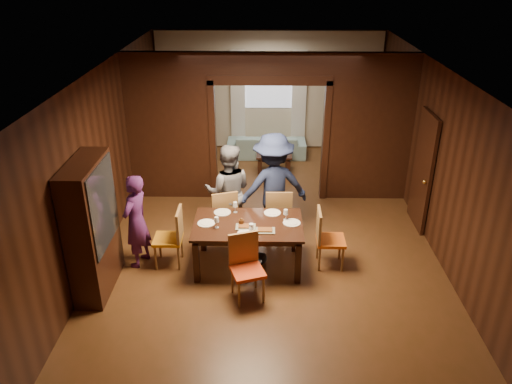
{
  "coord_description": "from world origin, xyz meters",
  "views": [
    {
      "loc": [
        -0.1,
        -7.61,
        4.52
      ],
      "look_at": [
        -0.22,
        -0.4,
        1.05
      ],
      "focal_mm": 35.0,
      "sensor_mm": 36.0,
      "label": 1
    }
  ],
  "objects_px": {
    "sofa": "(267,145)",
    "person_purple": "(136,221)",
    "person_navy": "(273,187)",
    "chair_left": "(168,237)",
    "chair_right": "(331,238)",
    "dining_table": "(248,245)",
    "coffee_table": "(274,162)",
    "chair_far_r": "(278,213)",
    "hutch": "(92,228)",
    "chair_near": "(248,269)",
    "chair_far_l": "(223,214)",
    "person_grey": "(228,192)"
  },
  "relations": [
    {
      "from": "chair_left",
      "to": "chair_far_r",
      "type": "distance_m",
      "value": 1.95
    },
    {
      "from": "person_grey",
      "to": "chair_right",
      "type": "height_order",
      "value": "person_grey"
    },
    {
      "from": "person_grey",
      "to": "chair_far_l",
      "type": "relative_size",
      "value": 1.74
    },
    {
      "from": "person_navy",
      "to": "chair_left",
      "type": "bearing_deg",
      "value": 13.08
    },
    {
      "from": "chair_right",
      "to": "hutch",
      "type": "height_order",
      "value": "hutch"
    },
    {
      "from": "chair_far_r",
      "to": "hutch",
      "type": "height_order",
      "value": "hutch"
    },
    {
      "from": "person_grey",
      "to": "person_navy",
      "type": "xyz_separation_m",
      "value": [
        0.76,
        -0.01,
        0.1
      ]
    },
    {
      "from": "sofa",
      "to": "chair_right",
      "type": "height_order",
      "value": "chair_right"
    },
    {
      "from": "coffee_table",
      "to": "chair_right",
      "type": "bearing_deg",
      "value": -77.72
    },
    {
      "from": "sofa",
      "to": "chair_left",
      "type": "xyz_separation_m",
      "value": [
        -1.56,
        -4.74,
        0.21
      ]
    },
    {
      "from": "chair_near",
      "to": "dining_table",
      "type": "bearing_deg",
      "value": 72.63
    },
    {
      "from": "coffee_table",
      "to": "chair_far_r",
      "type": "height_order",
      "value": "chair_far_r"
    },
    {
      "from": "coffee_table",
      "to": "chair_near",
      "type": "bearing_deg",
      "value": -95.46
    },
    {
      "from": "person_grey",
      "to": "chair_near",
      "type": "height_order",
      "value": "person_grey"
    },
    {
      "from": "dining_table",
      "to": "hutch",
      "type": "xyz_separation_m",
      "value": [
        -2.19,
        -0.58,
        0.62
      ]
    },
    {
      "from": "person_purple",
      "to": "sofa",
      "type": "distance_m",
      "value": 5.18
    },
    {
      "from": "dining_table",
      "to": "coffee_table",
      "type": "distance_m",
      "value": 3.88
    },
    {
      "from": "chair_far_r",
      "to": "chair_near",
      "type": "bearing_deg",
      "value": 73.69
    },
    {
      "from": "person_grey",
      "to": "chair_left",
      "type": "distance_m",
      "value": 1.34
    },
    {
      "from": "coffee_table",
      "to": "sofa",
      "type": "bearing_deg",
      "value": 100.27
    },
    {
      "from": "chair_left",
      "to": "coffee_table",
      "type": "bearing_deg",
      "value": 155.19
    },
    {
      "from": "chair_left",
      "to": "person_purple",
      "type": "bearing_deg",
      "value": -91.06
    },
    {
      "from": "chair_far_r",
      "to": "chair_near",
      "type": "xyz_separation_m",
      "value": [
        -0.47,
        -1.71,
        0.0
      ]
    },
    {
      "from": "dining_table",
      "to": "chair_far_l",
      "type": "height_order",
      "value": "chair_far_l"
    },
    {
      "from": "sofa",
      "to": "dining_table",
      "type": "distance_m",
      "value": 4.78
    },
    {
      "from": "dining_table",
      "to": "hutch",
      "type": "bearing_deg",
      "value": -165.21
    },
    {
      "from": "chair_right",
      "to": "chair_near",
      "type": "xyz_separation_m",
      "value": [
        -1.28,
        -0.86,
        0.0
      ]
    },
    {
      "from": "chair_right",
      "to": "hutch",
      "type": "distance_m",
      "value": 3.58
    },
    {
      "from": "dining_table",
      "to": "chair_near",
      "type": "distance_m",
      "value": 0.83
    },
    {
      "from": "person_purple",
      "to": "hutch",
      "type": "height_order",
      "value": "hutch"
    },
    {
      "from": "person_navy",
      "to": "chair_far_l",
      "type": "relative_size",
      "value": 1.95
    },
    {
      "from": "sofa",
      "to": "person_purple",
      "type": "bearing_deg",
      "value": 66.65
    },
    {
      "from": "coffee_table",
      "to": "chair_far_l",
      "type": "relative_size",
      "value": 0.82
    },
    {
      "from": "coffee_table",
      "to": "person_grey",
      "type": "bearing_deg",
      "value": -105.97
    },
    {
      "from": "person_purple",
      "to": "person_grey",
      "type": "height_order",
      "value": "person_grey"
    },
    {
      "from": "person_grey",
      "to": "person_navy",
      "type": "relative_size",
      "value": 0.89
    },
    {
      "from": "dining_table",
      "to": "chair_left",
      "type": "distance_m",
      "value": 1.27
    },
    {
      "from": "coffee_table",
      "to": "chair_left",
      "type": "xyz_separation_m",
      "value": [
        -1.73,
        -3.82,
        0.28
      ]
    },
    {
      "from": "chair_far_r",
      "to": "hutch",
      "type": "xyz_separation_m",
      "value": [
        -2.69,
        -1.46,
        0.52
      ]
    },
    {
      "from": "sofa",
      "to": "hutch",
      "type": "bearing_deg",
      "value": 64.93
    },
    {
      "from": "chair_near",
      "to": "person_purple",
      "type": "bearing_deg",
      "value": 135.12
    },
    {
      "from": "person_purple",
      "to": "chair_near",
      "type": "relative_size",
      "value": 1.58
    },
    {
      "from": "person_navy",
      "to": "chair_far_l",
      "type": "distance_m",
      "value": 0.98
    },
    {
      "from": "person_navy",
      "to": "hutch",
      "type": "relative_size",
      "value": 0.94
    },
    {
      "from": "person_purple",
      "to": "dining_table",
      "type": "bearing_deg",
      "value": 107.87
    },
    {
      "from": "person_purple",
      "to": "person_navy",
      "type": "distance_m",
      "value": 2.33
    },
    {
      "from": "person_grey",
      "to": "hutch",
      "type": "distance_m",
      "value": 2.39
    },
    {
      "from": "chair_far_r",
      "to": "hutch",
      "type": "distance_m",
      "value": 3.1
    },
    {
      "from": "dining_table",
      "to": "chair_far_r",
      "type": "height_order",
      "value": "chair_far_r"
    },
    {
      "from": "person_purple",
      "to": "chair_right",
      "type": "relative_size",
      "value": 1.58
    }
  ]
}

